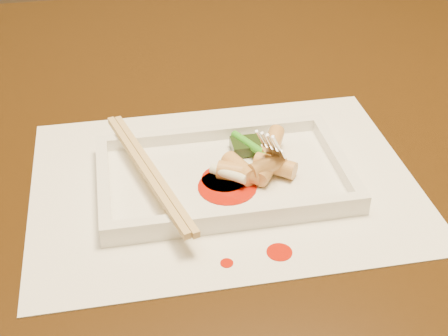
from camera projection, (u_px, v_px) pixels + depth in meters
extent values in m
cube|color=black|center=(143.00, 142.00, 0.76)|extent=(1.40, 0.90, 0.04)
cylinder|color=black|center=(425.00, 165.00, 1.37)|extent=(0.07, 0.07, 0.71)
cube|color=white|center=(224.00, 182.00, 0.66)|extent=(0.40, 0.30, 0.00)
cylinder|color=#B41505|center=(279.00, 252.00, 0.57)|extent=(0.02, 0.02, 0.00)
cylinder|color=#B41505|center=(227.00, 263.00, 0.56)|extent=(0.01, 0.01, 0.00)
cube|color=white|center=(224.00, 179.00, 0.65)|extent=(0.26, 0.16, 0.01)
cube|color=white|center=(212.00, 133.00, 0.71)|extent=(0.26, 0.01, 0.01)
cube|color=white|center=(238.00, 215.00, 0.59)|extent=(0.26, 0.01, 0.01)
cube|color=white|center=(104.00, 184.00, 0.63)|extent=(0.01, 0.14, 0.01)
cube|color=white|center=(338.00, 158.00, 0.67)|extent=(0.01, 0.14, 0.01)
cube|color=black|center=(249.00, 146.00, 0.69)|extent=(0.04, 0.03, 0.01)
cylinder|color=#EAEACC|center=(228.00, 174.00, 0.63)|extent=(0.04, 0.03, 0.01)
cylinder|color=#278C16|center=(259.00, 151.00, 0.67)|extent=(0.05, 0.08, 0.01)
cube|color=tan|center=(144.00, 171.00, 0.63)|extent=(0.07, 0.21, 0.01)
cube|color=tan|center=(152.00, 170.00, 0.63)|extent=(0.07, 0.21, 0.01)
cylinder|color=#B41505|center=(224.00, 179.00, 0.65)|extent=(0.05, 0.05, 0.00)
cylinder|color=#B41505|center=(227.00, 187.00, 0.64)|extent=(0.06, 0.06, 0.00)
cylinder|color=tan|center=(240.00, 169.00, 0.65)|extent=(0.03, 0.05, 0.02)
cylinder|color=tan|center=(268.00, 168.00, 0.65)|extent=(0.04, 0.05, 0.02)
cylinder|color=tan|center=(268.00, 166.00, 0.64)|extent=(0.04, 0.03, 0.02)
cylinder|color=tan|center=(239.00, 173.00, 0.64)|extent=(0.05, 0.04, 0.02)
cylinder|color=tan|center=(275.00, 166.00, 0.65)|extent=(0.05, 0.04, 0.02)
cylinder|color=tan|center=(273.00, 142.00, 0.67)|extent=(0.03, 0.05, 0.02)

